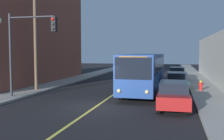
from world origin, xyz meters
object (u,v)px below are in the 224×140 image
parked_car_red (174,95)px  fire_hydrant (201,85)px  city_bus (145,70)px  parked_car_blue (177,74)px  traffic_signal_left_corner (29,39)px  parked_car_green (177,81)px  utility_pole_near (35,14)px

parked_car_red → fire_hydrant: 7.49m
city_bus → parked_car_blue: size_ratio=2.76×
city_bus → fire_hydrant: city_bus is taller
parked_car_blue → traffic_signal_left_corner: (-10.36, -14.83, 3.46)m
parked_car_green → traffic_signal_left_corner: size_ratio=0.74×
traffic_signal_left_corner → fire_hydrant: bearing=27.1°
traffic_signal_left_corner → utility_pole_near: bearing=113.6°
parked_car_red → fire_hydrant: size_ratio=5.26×
parked_car_red → traffic_signal_left_corner: size_ratio=0.74×
parked_car_green → fire_hydrant: (1.94, -0.34, -0.26)m
parked_car_blue → city_bus: bearing=-106.4°
city_bus → traffic_signal_left_corner: (-7.61, -5.45, 2.49)m
parked_car_blue → utility_pole_near: size_ratio=0.37×
city_bus → parked_car_green: city_bus is taller
traffic_signal_left_corner → parked_car_green: bearing=32.7°
parked_car_red → traffic_signal_left_corner: bearing=175.1°
city_bus → fire_hydrant: 4.88m
city_bus → parked_car_green: size_ratio=2.76×
parked_car_blue → utility_pole_near: (-11.91, -11.30, 5.79)m
traffic_signal_left_corner → parked_car_red: bearing=-4.9°
parked_car_green → fire_hydrant: size_ratio=5.25×
parked_car_blue → fire_hydrant: size_ratio=5.25×
city_bus → parked_car_red: city_bus is taller
utility_pole_near → fire_hydrant: bearing=11.3°
parked_car_green → fire_hydrant: bearing=-9.9°
parked_car_red → utility_pole_near: (-11.62, 4.40, 5.79)m
parked_car_blue → fire_hydrant: parked_car_blue is taller
parked_car_green → fire_hydrant: parked_car_green is taller
city_bus → utility_pole_near: 10.52m
parked_car_red → utility_pole_near: utility_pole_near is taller
city_bus → utility_pole_near: (-9.16, -1.92, 4.81)m
utility_pole_near → city_bus: bearing=11.8°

